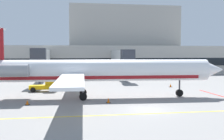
# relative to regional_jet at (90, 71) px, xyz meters

# --- Properties ---
(ground) EXTENTS (120.00, 120.00, 0.11)m
(ground) POSITION_rel_regional_jet_xyz_m (5.04, -7.80, -3.36)
(ground) COLOR gray
(terminal_building) EXTENTS (78.92, 17.31, 18.09)m
(terminal_building) POSITION_rel_regional_jet_xyz_m (12.52, 41.14, 2.87)
(terminal_building) COLOR #B7B2A8
(terminal_building) RESTS_ON ground
(jet_bridge_west) EXTENTS (2.40, 20.87, 6.22)m
(jet_bridge_west) POSITION_rel_regional_jet_xyz_m (-7.26, 21.02, 1.53)
(jet_bridge_west) COLOR silver
(jet_bridge_west) RESTS_ON ground
(jet_bridge_east) EXTENTS (2.40, 16.56, 6.07)m
(jet_bridge_east) POSITION_rel_regional_jet_xyz_m (8.39, 23.22, 1.37)
(jet_bridge_east) COLOR silver
(jet_bridge_east) RESTS_ON ground
(regional_jet) EXTENTS (33.40, 28.25, 8.47)m
(regional_jet) POSITION_rel_regional_jet_xyz_m (0.00, 0.00, 0.00)
(regional_jet) COLOR white
(regional_jet) RESTS_ON ground
(baggage_tug) EXTENTS (3.84, 1.71, 2.12)m
(baggage_tug) POSITION_rel_regional_jet_xyz_m (-5.64, 6.62, -2.36)
(baggage_tug) COLOR #E5B20C
(baggage_tug) RESTS_ON ground
(pushback_tractor) EXTENTS (3.06, 3.95, 1.90)m
(pushback_tractor) POSITION_rel_regional_jet_xyz_m (-3.36, 21.52, -2.43)
(pushback_tractor) COLOR silver
(pushback_tractor) RESTS_ON ground
(safety_cone_alpha) EXTENTS (0.47, 0.47, 0.55)m
(safety_cone_alpha) POSITION_rel_regional_jet_xyz_m (1.77, -3.61, -3.07)
(safety_cone_alpha) COLOR orange
(safety_cone_alpha) RESTS_ON ground
(safety_cone_bravo) EXTENTS (0.47, 0.47, 0.55)m
(safety_cone_bravo) POSITION_rel_regional_jet_xyz_m (-6.90, -3.39, -3.07)
(safety_cone_bravo) COLOR orange
(safety_cone_bravo) RESTS_ON ground
(safety_cone_charlie) EXTENTS (0.47, 0.47, 0.55)m
(safety_cone_charlie) POSITION_rel_regional_jet_xyz_m (13.59, 8.51, -3.07)
(safety_cone_charlie) COLOR orange
(safety_cone_charlie) RESTS_ON ground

